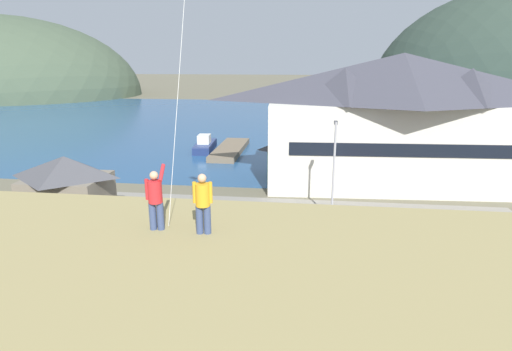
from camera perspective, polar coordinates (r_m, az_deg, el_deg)
The scene contains 21 objects.
ground_plane at distance 22.51m, azimuth -4.48°, elevation -15.39°, with size 600.00×600.00×0.00m, color #66604C.
parking_lot_pad at distance 26.82m, azimuth -2.31°, elevation -9.87°, with size 40.00×20.00×0.10m, color gray.
bay_water at distance 79.82m, azimuth 4.27°, elevation 7.19°, with size 360.00×84.00×0.03m, color navy.
far_hill_west_ridge at distance 163.06m, azimuth -31.16°, elevation 9.29°, with size 91.12×73.63×49.77m, color #42513D.
far_hill_east_peak at distance 148.47m, azimuth 31.07°, elevation 8.89°, with size 81.92×70.29×63.15m, color #2D3D33.
harbor_lodge at distance 40.94m, azimuth 18.81°, elevation 7.49°, with size 25.50×11.75×12.04m.
storage_shed_near_lot at distance 33.07m, azimuth -24.15°, elevation -1.63°, with size 5.88×4.86×4.94m.
storage_shed_waterside at distance 41.82m, azimuth 4.39°, elevation 2.46°, with size 4.89×4.37×4.09m.
wharf_dock at distance 53.99m, azimuth -3.53°, elevation 3.54°, with size 3.20×12.48×0.70m.
moored_boat_wharfside at distance 55.08m, azimuth -6.92°, elevation 4.09°, with size 2.60×6.77×2.16m.
parked_car_mid_row_center at distance 28.48m, azimuth 11.42°, elevation -6.40°, with size 4.21×2.08×1.82m.
parked_car_corner_spot at distance 29.87m, azimuth 30.74°, elevation -7.32°, with size 4.35×2.35×1.82m.
parked_car_lone_by_shed at distance 23.08m, azimuth 17.10°, elevation -12.23°, with size 4.24×2.12×1.82m.
parked_car_mid_row_near at distance 27.95m, azimuth -3.85°, elevation -6.53°, with size 4.31×2.27×1.82m.
parked_car_mid_row_far at distance 22.68m, azimuth -15.64°, elevation -12.64°, with size 4.26×2.18×1.82m.
parked_car_back_row_right at distance 22.00m, azimuth -1.72°, elevation -12.94°, with size 4.35×2.36×1.82m.
parked_car_front_row_red at distance 29.39m, azimuth -17.30°, elevation -6.10°, with size 4.28×2.21×1.82m.
parked_car_front_row_end at distance 27.32m, azimuth 20.51°, elevation -8.08°, with size 4.32×2.30×1.82m.
parking_light_pole at distance 30.38m, azimuth 10.50°, elevation 1.39°, with size 0.24×0.78×7.25m.
person_kite_flyer at distance 12.28m, azimuth -13.45°, elevation -2.98°, with size 0.52×0.68×1.86m.
person_companion at distance 11.76m, azimuth -7.20°, elevation -3.56°, with size 0.55×0.40×1.74m.
Camera 1 is at (4.12, -18.88, 11.55)m, focal length 29.59 mm.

